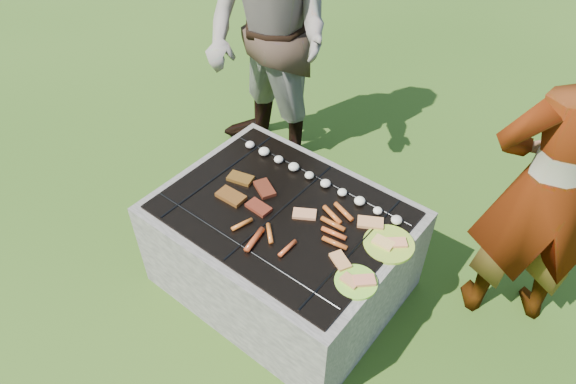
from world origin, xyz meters
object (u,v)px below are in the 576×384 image
Objects in this scene: cook at (551,190)px; fire_pit at (283,250)px; bystander at (268,39)px; plate_near at (357,282)px; plate_far at (389,244)px.

fire_pit is at bearing -2.20° from cook.
bystander reaches higher than cook.
bystander reaches higher than fire_pit.
fire_pit is 0.66× the size of bystander.
bystander is at bearing 133.50° from fire_pit.
plate_near is at bearing 23.80° from cook.
plate_far is 0.79m from cook.
bystander is (-1.37, 0.71, 0.38)m from plate_far.
fire_pit is 0.73× the size of cook.
plate_far is 0.29m from plate_near.
plate_far is 1.59m from bystander.
cook is at bearing 45.05° from plate_far.
plate_near is (0.56, -0.15, 0.33)m from fire_pit.
fire_pit is at bearing -37.82° from bystander.
plate_near is at bearing -89.62° from plate_far.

